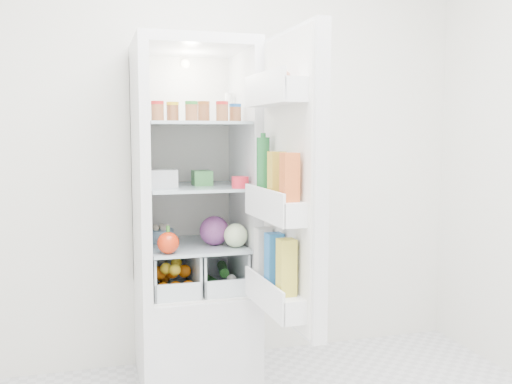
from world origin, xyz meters
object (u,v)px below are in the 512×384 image
object	(u,v)px
refrigerator	(193,257)
mushroom_bowl	(161,236)
red_cabbage	(214,231)
fridge_door	(287,187)

from	to	relation	value
refrigerator	mushroom_bowl	size ratio (longest dim) A/B	12.78
red_cabbage	refrigerator	bearing A→B (deg)	127.15
mushroom_bowl	fridge_door	size ratio (longest dim) A/B	0.11
mushroom_bowl	fridge_door	world-z (taller)	fridge_door
fridge_door	refrigerator	bearing A→B (deg)	24.00
red_cabbage	fridge_door	bearing A→B (deg)	-66.96
refrigerator	mushroom_bowl	xyz separation A→B (m)	(-0.17, 0.06, 0.12)
red_cabbage	mushroom_bowl	xyz separation A→B (m)	(-0.26, 0.18, -0.04)
mushroom_bowl	fridge_door	distance (m)	0.90
refrigerator	fridge_door	xyz separation A→B (m)	(0.31, -0.64, 0.43)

